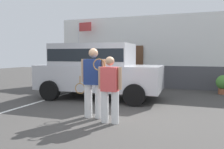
# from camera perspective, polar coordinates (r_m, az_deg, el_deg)

# --- Properties ---
(ground_plane) EXTENTS (40.00, 40.00, 0.00)m
(ground_plane) POSITION_cam_1_polar(r_m,az_deg,el_deg) (6.06, -0.88, -10.95)
(ground_plane) COLOR #423F3D
(parking_stripe_0) EXTENTS (0.12, 4.40, 0.01)m
(parking_stripe_0) POSITION_cam_1_polar(r_m,az_deg,el_deg) (8.84, -16.47, -6.10)
(parking_stripe_0) COLOR silver
(parking_stripe_0) RESTS_ON ground_plane
(house_frontage) EXTENTS (10.29, 0.40, 3.58)m
(house_frontage) POSITION_cam_1_polar(r_m,az_deg,el_deg) (12.06, 10.22, 4.94)
(house_frontage) COLOR white
(house_frontage) RESTS_ON ground_plane
(parked_suv) EXTENTS (4.68, 2.33, 2.05)m
(parked_suv) POSITION_cam_1_polar(r_m,az_deg,el_deg) (8.91, -3.70, 1.59)
(parked_suv) COLOR #B7B7BC
(parked_suv) RESTS_ON ground_plane
(tennis_player_man) EXTENTS (0.93, 0.31, 1.81)m
(tennis_player_man) POSITION_cam_1_polar(r_m,az_deg,el_deg) (6.14, -4.53, -1.84)
(tennis_player_man) COLOR white
(tennis_player_man) RESTS_ON ground_plane
(tennis_player_woman) EXTENTS (0.74, 0.25, 1.60)m
(tennis_player_woman) POSITION_cam_1_polar(r_m,az_deg,el_deg) (5.65, -0.57, -3.39)
(tennis_player_woman) COLOR white
(tennis_player_woman) RESTS_ON ground_plane
(potted_plant_by_porch) EXTENTS (0.60, 0.60, 0.80)m
(potted_plant_by_porch) POSITION_cam_1_polar(r_m,az_deg,el_deg) (10.89, 25.32, -2.00)
(potted_plant_by_porch) COLOR #9E5638
(potted_plant_by_porch) RESTS_ON ground_plane
(flag_pole) EXTENTS (0.80, 0.10, 3.39)m
(flag_pole) POSITION_cam_1_polar(r_m,az_deg,el_deg) (12.82, -7.35, 7.82)
(flag_pole) COLOR silver
(flag_pole) RESTS_ON ground_plane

